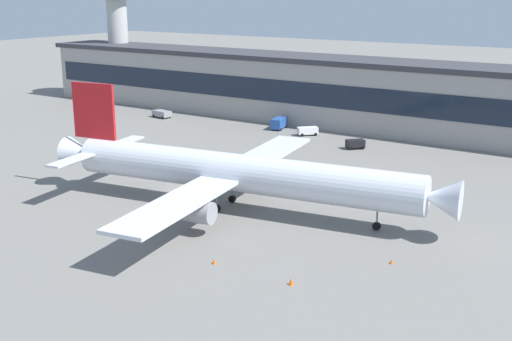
% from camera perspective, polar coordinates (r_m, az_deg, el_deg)
% --- Properties ---
extents(ground_plane, '(600.00, 600.00, 0.00)m').
position_cam_1_polar(ground_plane, '(104.91, -6.63, -1.67)').
color(ground_plane, slate).
extents(terminal_building, '(183.20, 15.76, 15.78)m').
position_cam_1_polar(terminal_building, '(153.14, 8.09, 6.80)').
color(terminal_building, '#9E9993').
rests_on(terminal_building, ground_plane).
extents(airliner, '(62.05, 53.44, 17.05)m').
position_cam_1_polar(airliner, '(93.57, -1.87, -0.18)').
color(airliner, silver).
rests_on(airliner, ground_plane).
extents(control_tower, '(11.14, 11.14, 35.40)m').
position_cam_1_polar(control_tower, '(199.41, -12.11, 12.67)').
color(control_tower, '#B7B7B2').
rests_on(control_tower, ground_plane).
extents(baggage_tug, '(3.90, 4.01, 1.85)m').
position_cam_1_polar(baggage_tug, '(132.11, 8.69, 2.36)').
color(baggage_tug, black).
rests_on(baggage_tug, ground_plane).
extents(crew_van, '(3.27, 5.55, 2.55)m').
position_cam_1_polar(crew_van, '(149.30, 2.02, 4.21)').
color(crew_van, '#2651A5').
rests_on(crew_van, ground_plane).
extents(follow_me_car, '(4.41, 4.50, 1.85)m').
position_cam_1_polar(follow_me_car, '(143.20, 4.60, 3.52)').
color(follow_me_car, white).
rests_on(follow_me_car, ground_plane).
extents(pushback_tractor, '(5.13, 3.29, 1.75)m').
position_cam_1_polar(pushback_tractor, '(164.78, -8.30, 4.99)').
color(pushback_tractor, gray).
rests_on(pushback_tractor, ground_plane).
extents(traffic_cone_0, '(0.49, 0.49, 0.61)m').
position_cam_1_polar(traffic_cone_0, '(76.74, -3.71, -7.98)').
color(traffic_cone_0, '#F2590C').
rests_on(traffic_cone_0, ground_plane).
extents(traffic_cone_1, '(0.46, 0.46, 0.57)m').
position_cam_1_polar(traffic_cone_1, '(91.37, -9.21, -4.22)').
color(traffic_cone_1, '#F2590C').
rests_on(traffic_cone_1, ground_plane).
extents(traffic_cone_2, '(0.45, 0.45, 0.56)m').
position_cam_1_polar(traffic_cone_2, '(78.28, 11.82, -7.83)').
color(traffic_cone_2, '#F2590C').
rests_on(traffic_cone_2, ground_plane).
extents(traffic_cone_3, '(0.59, 0.59, 0.74)m').
position_cam_1_polar(traffic_cone_3, '(71.58, 3.10, -9.72)').
color(traffic_cone_3, '#F2590C').
rests_on(traffic_cone_3, ground_plane).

